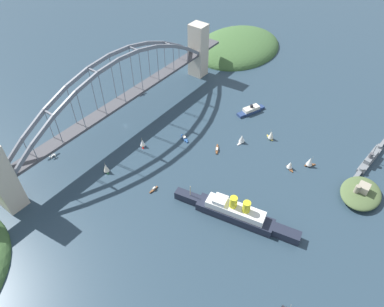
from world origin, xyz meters
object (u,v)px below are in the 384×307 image
(harbor_ferry_steamer, at_px, (251,110))
(small_boat_1, at_px, (142,143))
(seaplane_taxiing_near_bridge, at_px, (141,92))
(small_boat_3, at_px, (217,149))
(ocean_liner, at_px, (236,213))
(small_boat_9, at_px, (106,168))
(small_boat_4, at_px, (271,135))
(small_boat_0, at_px, (242,139))
(small_boat_5, at_px, (184,138))
(fort_island_mid_harbor, at_px, (361,193))
(channel_marker_buoy, at_px, (143,147))
(naval_cruiser, at_px, (370,159))
(small_boat_6, at_px, (310,162))
(small_boat_7, at_px, (154,189))
(harbor_arch_bridge, at_px, (121,98))
(seaplane_second_in_formation, at_px, (51,154))
(small_boat_2, at_px, (290,165))

(harbor_ferry_steamer, bearing_deg, small_boat_1, -26.90)
(seaplane_taxiing_near_bridge, distance_m, small_boat_3, 116.77)
(ocean_liner, xyz_separation_m, small_boat_9, (24.07, -108.76, -1.21))
(small_boat_4, bearing_deg, small_boat_0, -43.36)
(small_boat_0, height_order, small_boat_5, small_boat_0)
(small_boat_0, bearing_deg, fort_island_mid_harbor, 90.31)
(ocean_liner, bearing_deg, channel_marker_buoy, -98.29)
(ocean_liner, bearing_deg, naval_cruiser, 152.75)
(small_boat_6, relative_size, small_boat_7, 1.20)
(small_boat_4, height_order, small_boat_6, small_boat_6)
(small_boat_0, height_order, small_boat_4, small_boat_4)
(harbor_arch_bridge, height_order, small_boat_1, harbor_arch_bridge)
(small_boat_1, relative_size, small_boat_7, 1.04)
(naval_cruiser, distance_m, channel_marker_buoy, 194.79)
(harbor_ferry_steamer, relative_size, small_boat_1, 3.40)
(fort_island_mid_harbor, height_order, seaplane_taxiing_near_bridge, fort_island_mid_harbor)
(small_boat_4, bearing_deg, ocean_liner, 11.98)
(small_boat_6, bearing_deg, naval_cruiser, 132.48)
(small_boat_5, bearing_deg, harbor_ferry_steamer, 158.58)
(harbor_ferry_steamer, height_order, seaplane_second_in_formation, harbor_ferry_steamer)
(small_boat_3, bearing_deg, small_boat_5, -80.33)
(seaplane_second_in_formation, bearing_deg, harbor_ferry_steamer, 146.11)
(naval_cruiser, xyz_separation_m, small_boat_2, (48.49, -50.84, 0.97))
(seaplane_taxiing_near_bridge, height_order, small_boat_3, seaplane_taxiing_near_bridge)
(naval_cruiser, xyz_separation_m, small_boat_0, (44.24, -99.64, 1.54))
(seaplane_taxiing_near_bridge, bearing_deg, fort_island_mid_harbor, 89.40)
(harbor_ferry_steamer, height_order, fort_island_mid_harbor, fort_island_mid_harbor)
(small_boat_3, distance_m, channel_marker_buoy, 65.29)
(harbor_ferry_steamer, bearing_deg, small_boat_5, -21.42)
(naval_cruiser, bearing_deg, small_boat_9, -50.01)
(harbor_arch_bridge, relative_size, small_boat_4, 29.14)
(small_boat_5, bearing_deg, small_boat_4, 126.74)
(fort_island_mid_harbor, distance_m, seaplane_second_in_formation, 254.26)
(small_boat_1, height_order, channel_marker_buoy, small_boat_1)
(small_boat_0, bearing_deg, small_boat_6, 97.95)
(ocean_liner, xyz_separation_m, naval_cruiser, (-118.27, 60.91, -3.02))
(naval_cruiser, height_order, harbor_ferry_steamer, naval_cruiser)
(channel_marker_buoy, bearing_deg, small_boat_9, -6.35)
(small_boat_1, height_order, small_boat_4, small_boat_4)
(naval_cruiser, bearing_deg, small_boat_0, -66.06)
(harbor_ferry_steamer, distance_m, small_boat_7, 134.70)
(small_boat_0, relative_size, small_boat_1, 1.06)
(small_boat_3, xyz_separation_m, small_boat_6, (-30.00, 72.62, 4.03))
(fort_island_mid_harbor, height_order, small_boat_6, fort_island_mid_harbor)
(small_boat_1, bearing_deg, fort_island_mid_harbor, 108.48)
(small_boat_2, bearing_deg, harbor_arch_bridge, -74.76)
(harbor_arch_bridge, xyz_separation_m, small_boat_9, (52.98, 31.19, -26.08))
(harbor_arch_bridge, distance_m, small_boat_7, 92.28)
(fort_island_mid_harbor, bearing_deg, small_boat_3, -79.31)
(small_boat_6, bearing_deg, small_boat_0, -82.05)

